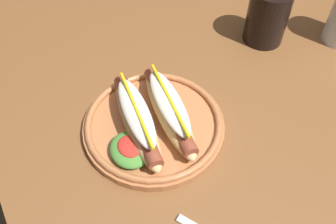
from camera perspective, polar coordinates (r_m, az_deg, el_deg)
The scene contains 3 objects.
dining_table at distance 0.80m, azimuth 13.50°, elevation -1.89°, with size 1.21×1.01×0.74m.
hot_dog_plate at distance 0.63m, azimuth -2.48°, elevation -1.49°, with size 0.26×0.26×0.08m.
soda_cup at distance 0.83m, azimuth 15.72°, elevation 14.67°, with size 0.09×0.09×0.12m, color black.
Camera 1 is at (0.31, -0.40, 1.26)m, focal length 37.86 mm.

